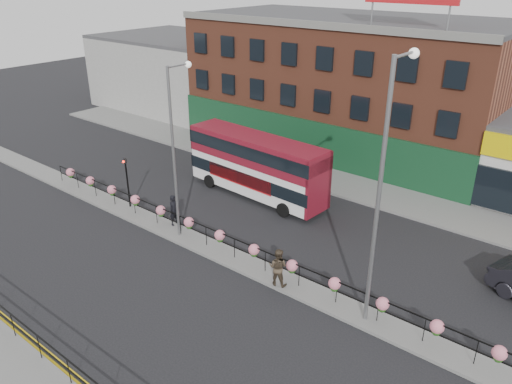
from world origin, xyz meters
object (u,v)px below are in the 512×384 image
Objects in this scene: double_decker_bus at (257,160)px; pedestrian_a at (174,210)px; lamp_column_west at (176,139)px; pedestrian_b at (278,267)px; lamp_column_east at (384,175)px.

pedestrian_a is at bearing -99.39° from double_decker_bus.
lamp_column_west is (0.05, -6.74, 3.19)m from double_decker_bus.
pedestrian_a is (-1.04, -6.28, -1.43)m from double_decker_bus.
pedestrian_b is 7.15m from lamp_column_east.
lamp_column_west is at bearing -89.56° from double_decker_bus.
pedestrian_a is 8.27m from pedestrian_b.
double_decker_bus is at bearing -61.45° from pedestrian_b.
double_decker_bus reaches higher than pedestrian_a.
pedestrian_a is 13.81m from lamp_column_east.
double_decker_bus is at bearing 90.44° from lamp_column_west.
lamp_column_east is (4.41, 0.61, 5.60)m from pedestrian_b.
double_decker_bus is 14.02m from lamp_column_east.
lamp_column_west reaches higher than double_decker_bus.
pedestrian_b is at bearing -45.70° from double_decker_bus.
double_decker_bus is 6.52m from pedestrian_a.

